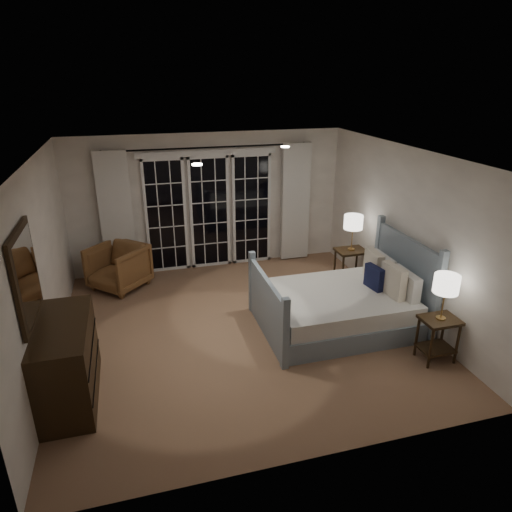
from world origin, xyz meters
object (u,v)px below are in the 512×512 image
object	(u,v)px
bed	(341,305)
dresser	(67,362)
armchair	(118,267)
nightstand_right	(350,262)
nightstand_left	(438,333)
lamp_left	(446,284)
lamp_right	(353,222)

from	to	relation	value
bed	dresser	xyz separation A→B (m)	(-3.65, -0.66, 0.15)
armchair	nightstand_right	bearing A→B (deg)	30.49
nightstand_left	nightstand_right	xyz separation A→B (m)	(-0.06, 2.36, 0.04)
bed	dresser	bearing A→B (deg)	-169.71
nightstand_right	lamp_left	world-z (taller)	lamp_left
nightstand_right	nightstand_left	bearing A→B (deg)	-88.60
bed	armchair	distance (m)	3.80
nightstand_right	dresser	size ratio (longest dim) A/B	0.48
nightstand_left	lamp_left	xyz separation A→B (m)	(-0.00, 0.00, 0.68)
lamp_left	nightstand_left	bearing A→B (deg)	0.00
nightstand_left	dresser	distance (m)	4.48
lamp_left	lamp_right	size ratio (longest dim) A/B	0.97
lamp_left	lamp_right	world-z (taller)	lamp_right
nightstand_right	dresser	world-z (taller)	dresser
lamp_left	armchair	bearing A→B (deg)	139.92
nightstand_right	lamp_right	xyz separation A→B (m)	(-0.00, -0.00, 0.71)
dresser	armchair	bearing A→B (deg)	79.41
nightstand_left	nightstand_right	world-z (taller)	nightstand_right
bed	nightstand_right	xyz separation A→B (m)	(0.75, 1.24, 0.10)
lamp_right	armchair	bearing A→B (deg)	166.35
nightstand_left	lamp_right	world-z (taller)	lamp_right
dresser	nightstand_right	bearing A→B (deg)	23.35
nightstand_right	bed	bearing A→B (deg)	-121.21
nightstand_left	dresser	xyz separation A→B (m)	(-4.45, 0.47, 0.08)
armchair	nightstand_left	bearing A→B (deg)	4.05
lamp_left	dresser	distance (m)	4.52
nightstand_left	nightstand_right	distance (m)	2.36
nightstand_left	nightstand_right	size ratio (longest dim) A/B	0.92
dresser	lamp_left	bearing A→B (deg)	-5.96
nightstand_right	armchair	world-z (taller)	armchair
nightstand_left	lamp_right	distance (m)	2.48
armchair	dresser	distance (m)	2.89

